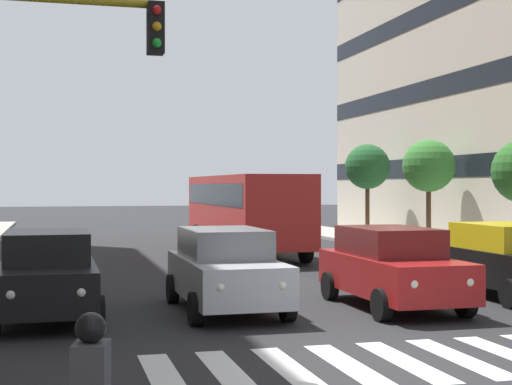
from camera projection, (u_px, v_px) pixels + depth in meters
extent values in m
plane|color=#262628|center=(404.00, 361.00, 11.47)|extent=(180.00, 180.00, 0.00)
cube|color=silver|center=(511.00, 354.00, 11.92)|extent=(0.45, 2.80, 0.01)
cube|color=silver|center=(459.00, 358.00, 11.70)|extent=(0.45, 2.80, 0.01)
cube|color=silver|center=(404.00, 361.00, 11.47)|extent=(0.45, 2.80, 0.01)
cube|color=silver|center=(348.00, 365.00, 11.24)|extent=(0.45, 2.80, 0.01)
cube|color=silver|center=(289.00, 368.00, 11.01)|extent=(0.45, 2.80, 0.01)
cube|color=silver|center=(228.00, 372.00, 10.79)|extent=(0.45, 2.80, 0.01)
cube|color=silver|center=(164.00, 376.00, 10.56)|extent=(0.45, 2.80, 0.01)
cube|color=black|center=(509.00, 267.00, 18.02)|extent=(1.80, 4.40, 0.80)
cube|color=yellow|center=(504.00, 236.00, 18.21)|extent=(1.58, 2.46, 0.60)
cylinder|color=black|center=(511.00, 294.00, 16.39)|extent=(0.22, 0.64, 0.64)
cylinder|color=black|center=(508.00, 276.00, 19.65)|extent=(0.22, 0.64, 0.64)
cylinder|color=black|center=(444.00, 278.00, 19.20)|extent=(0.22, 0.64, 0.64)
cube|color=maroon|center=(393.00, 275.00, 16.46)|extent=(1.80, 4.40, 0.80)
cube|color=maroon|center=(389.00, 241.00, 16.65)|extent=(1.58, 2.46, 0.60)
cylinder|color=black|center=(465.00, 301.00, 15.28)|extent=(0.22, 0.64, 0.64)
cylinder|color=black|center=(382.00, 305.00, 14.83)|extent=(0.22, 0.64, 0.64)
cylinder|color=black|center=(402.00, 283.00, 18.09)|extent=(0.22, 0.64, 0.64)
cylinder|color=black|center=(330.00, 286.00, 17.64)|extent=(0.22, 0.64, 0.64)
sphere|color=white|center=(469.00, 282.00, 14.52)|extent=(0.18, 0.18, 0.18)
sphere|color=white|center=(413.00, 284.00, 14.23)|extent=(0.18, 0.18, 0.18)
cube|color=#B2B7BC|center=(226.00, 277.00, 15.98)|extent=(1.80, 4.40, 0.80)
cube|color=slate|center=(224.00, 243.00, 16.17)|extent=(1.58, 2.46, 0.60)
cylinder|color=black|center=(288.00, 305.00, 14.81)|extent=(0.22, 0.64, 0.64)
cylinder|color=black|center=(195.00, 309.00, 14.35)|extent=(0.22, 0.64, 0.64)
cylinder|color=black|center=(251.00, 286.00, 17.62)|extent=(0.22, 0.64, 0.64)
cylinder|color=black|center=(173.00, 289.00, 17.16)|extent=(0.22, 0.64, 0.64)
sphere|color=white|center=(282.00, 285.00, 14.05)|extent=(0.18, 0.18, 0.18)
sphere|color=white|center=(220.00, 287.00, 13.76)|extent=(0.18, 0.18, 0.18)
cube|color=black|center=(48.00, 283.00, 15.09)|extent=(1.80, 4.40, 0.80)
cube|color=black|center=(48.00, 246.00, 15.27)|extent=(1.58, 2.46, 0.60)
cylinder|color=black|center=(98.00, 313.00, 13.91)|extent=(0.22, 0.64, 0.64)
cylinder|color=black|center=(91.00, 291.00, 16.72)|extent=(0.22, 0.64, 0.64)
cylinder|color=black|center=(4.00, 294.00, 16.27)|extent=(0.22, 0.64, 0.64)
sphere|color=white|center=(81.00, 292.00, 13.15)|extent=(0.18, 0.18, 0.18)
sphere|color=white|center=(11.00, 295.00, 12.86)|extent=(0.18, 0.18, 0.18)
cube|color=red|center=(244.00, 209.00, 29.40)|extent=(2.50, 10.50, 2.50)
cube|color=black|center=(244.00, 194.00, 29.39)|extent=(2.52, 9.87, 0.80)
cylinder|color=black|center=(306.00, 248.00, 26.17)|extent=(0.28, 1.00, 1.00)
cylinder|color=black|center=(234.00, 250.00, 25.54)|extent=(0.28, 1.00, 1.00)
cylinder|color=black|center=(255.00, 235.00, 32.77)|extent=(0.28, 1.00, 1.00)
cylinder|color=black|center=(197.00, 236.00, 32.14)|extent=(0.28, 1.00, 1.00)
cube|color=#4C4C51|center=(91.00, 381.00, 6.39)|extent=(0.35, 0.41, 0.64)
sphere|color=black|center=(91.00, 328.00, 6.38)|extent=(0.26, 0.26, 0.26)
cube|color=black|center=(156.00, 28.00, 11.36)|extent=(0.24, 0.28, 0.76)
sphere|color=red|center=(157.00, 10.00, 11.21)|extent=(0.14, 0.14, 0.14)
sphere|color=orange|center=(157.00, 26.00, 11.21)|extent=(0.14, 0.14, 0.14)
sphere|color=green|center=(157.00, 43.00, 11.22)|extent=(0.14, 0.14, 0.14)
cylinder|color=#513823|center=(429.00, 215.00, 30.71)|extent=(0.20, 0.20, 2.64)
sphere|color=#387F33|center=(429.00, 166.00, 30.70)|extent=(2.10, 2.10, 2.10)
cylinder|color=#513823|center=(367.00, 209.00, 35.87)|extent=(0.20, 0.20, 2.74)
sphere|color=#235B2D|center=(367.00, 167.00, 35.85)|extent=(2.10, 2.10, 2.10)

